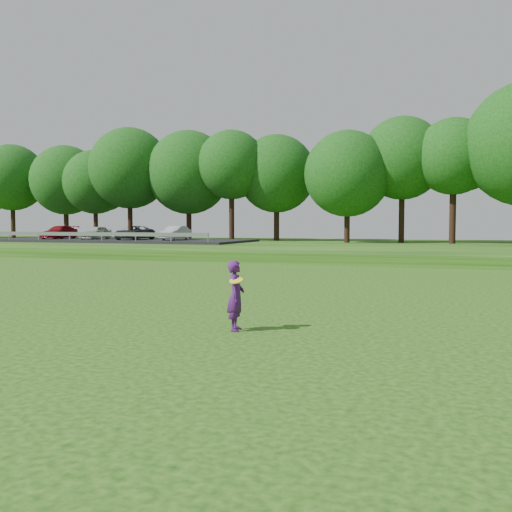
% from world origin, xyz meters
% --- Properties ---
extents(ground, '(140.00, 140.00, 0.00)m').
position_xyz_m(ground, '(0.00, 0.00, 0.00)').
color(ground, '#133B0B').
rests_on(ground, ground).
extents(berm, '(130.00, 30.00, 0.60)m').
position_xyz_m(berm, '(0.00, 34.00, 0.30)').
color(berm, '#133B0B').
rests_on(berm, ground).
extents(walking_path, '(130.00, 1.60, 0.04)m').
position_xyz_m(walking_path, '(0.00, 20.00, 0.02)').
color(walking_path, gray).
rests_on(walking_path, ground).
extents(treeline, '(104.00, 7.00, 15.00)m').
position_xyz_m(treeline, '(0.00, 38.00, 8.10)').
color(treeline, '#0D3C10').
rests_on(treeline, berm).
extents(parking_lot, '(24.00, 9.00, 1.38)m').
position_xyz_m(parking_lot, '(-24.11, 32.80, 1.01)').
color(parking_lot, black).
rests_on(parking_lot, berm).
extents(woman, '(0.46, 0.60, 1.44)m').
position_xyz_m(woman, '(0.58, 0.48, 0.72)').
color(woman, '#4E1667').
rests_on(woman, ground).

